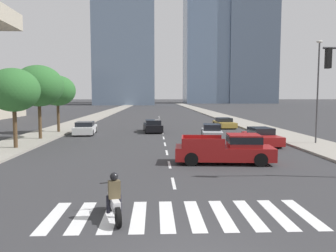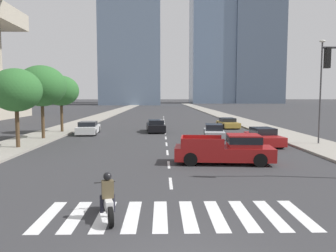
{
  "view_description": "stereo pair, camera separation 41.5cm",
  "coord_description": "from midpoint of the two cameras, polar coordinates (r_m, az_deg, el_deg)",
  "views": [
    {
      "loc": [
        -0.83,
        -6.85,
        3.83
      ],
      "look_at": [
        0.0,
        13.56,
        2.0
      ],
      "focal_mm": 35.66,
      "sensor_mm": 36.0,
      "label": 1
    },
    {
      "loc": [
        -0.41,
        -6.86,
        3.83
      ],
      "look_at": [
        0.0,
        13.56,
        2.0
      ],
      "focal_mm": 35.66,
      "sensor_mm": 36.0,
      "label": 2
    }
  ],
  "objects": [
    {
      "name": "crosswalk_near",
      "position": [
        11.12,
        2.18,
        -15.03
      ],
      "size": [
        8.55,
        2.87,
        0.01
      ],
      "color": "silver",
      "rests_on": "ground"
    },
    {
      "name": "sedan_gold_0",
      "position": [
        41.06,
        10.47,
        0.47
      ],
      "size": [
        2.11,
        4.84,
        1.19
      ],
      "rotation": [
        0.0,
        0.0,
        -1.52
      ],
      "color": "#B28E38",
      "rests_on": "ground"
    },
    {
      "name": "sidewalk_east",
      "position": [
        39.01,
        17.11,
        -0.63
      ],
      "size": [
        4.0,
        260.0,
        0.15
      ],
      "primitive_type": "cube",
      "color": "gray",
      "rests_on": "ground"
    },
    {
      "name": "motorcycle_lead",
      "position": [
        10.84,
        -9.19,
        -12.38
      ],
      "size": [
        0.89,
        2.1,
        1.49
      ],
      "rotation": [
        0.0,
        0.0,
        1.85
      ],
      "color": "black",
      "rests_on": "ground"
    },
    {
      "name": "street_tree_third",
      "position": [
        36.35,
        -17.51,
        5.76
      ],
      "size": [
        3.66,
        3.66,
        5.8
      ],
      "color": "#4C3823",
      "rests_on": "sidewalk_west"
    },
    {
      "name": "pickup_truck",
      "position": [
        19.34,
        10.91,
        -3.95
      ],
      "size": [
        5.68,
        2.41,
        1.67
      ],
      "rotation": [
        0.0,
        0.0,
        -0.09
      ],
      "color": "maroon",
      "rests_on": "ground"
    },
    {
      "name": "lane_divider_center",
      "position": [
        38.61,
        -0.23,
        -0.56
      ],
      "size": [
        0.14,
        50.0,
        0.01
      ],
      "color": "silver",
      "rests_on": "ground"
    },
    {
      "name": "sedan_silver_3",
      "position": [
        30.83,
        8.24,
        -0.98
      ],
      "size": [
        2.19,
        4.83,
        1.26
      ],
      "rotation": [
        0.0,
        0.0,
        -1.67
      ],
      "color": "#B7BABF",
      "rests_on": "ground"
    },
    {
      "name": "sedan_red_1",
      "position": [
        27.34,
        16.43,
        -1.83
      ],
      "size": [
        2.06,
        4.77,
        1.34
      ],
      "rotation": [
        0.0,
        0.0,
        -1.51
      ],
      "color": "maroon",
      "rests_on": "ground"
    },
    {
      "name": "street_tree_nearest",
      "position": [
        26.2,
        -24.14,
        5.6
      ],
      "size": [
        3.63,
        3.63,
        5.66
      ],
      "color": "#4C3823",
      "rests_on": "sidewalk_west"
    },
    {
      "name": "street_tree_second",
      "position": [
        31.06,
        -20.42,
        6.42
      ],
      "size": [
        4.18,
        4.18,
        6.34
      ],
      "color": "#4C3823",
      "rests_on": "sidewalk_west"
    },
    {
      "name": "sedan_black_4",
      "position": [
        35.8,
        -1.78,
        -0.04
      ],
      "size": [
        2.16,
        4.73,
        1.32
      ],
      "rotation": [
        0.0,
        0.0,
        1.65
      ],
      "color": "black",
      "rests_on": "ground"
    },
    {
      "name": "sedan_white_2",
      "position": [
        34.59,
        -13.14,
        -0.37
      ],
      "size": [
        2.19,
        4.65,
        1.29
      ],
      "rotation": [
        0.0,
        0.0,
        1.64
      ],
      "color": "silver",
      "rests_on": "ground"
    },
    {
      "name": "street_lamp_east",
      "position": [
        28.54,
        25.03,
        6.46
      ],
      "size": [
        0.5,
        0.24,
        7.96
      ],
      "color": "#3F3F42",
      "rests_on": "sidewalk_east"
    },
    {
      "name": "office_tower_center_skyline",
      "position": [
        194.31,
        7.53,
        20.08
      ],
      "size": [
        22.14,
        26.51,
        119.09
      ],
      "color": "slate",
      "rests_on": "ground"
    },
    {
      "name": "office_tower_right_skyline",
      "position": [
        197.4,
        14.98,
        20.12
      ],
      "size": [
        25.69,
        24.16,
        119.68
      ],
      "color": "slate",
      "rests_on": "ground"
    },
    {
      "name": "sidewalk_west",
      "position": [
        38.64,
        -17.66,
        -0.7
      ],
      "size": [
        4.0,
        260.0,
        0.15
      ],
      "primitive_type": "cube",
      "color": "gray",
      "rests_on": "ground"
    }
  ]
}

